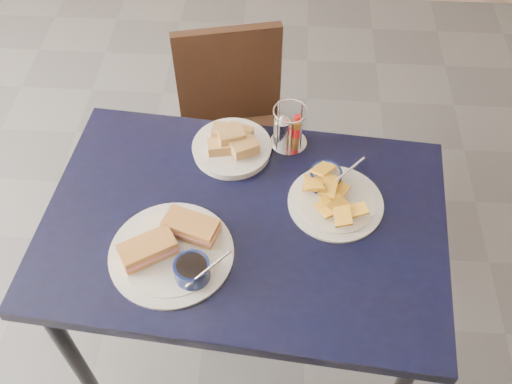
# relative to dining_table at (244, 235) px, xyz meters

# --- Properties ---
(dining_table) EXTENTS (1.14, 0.81, 0.75)m
(dining_table) POSITION_rel_dining_table_xyz_m (0.00, 0.00, 0.00)
(dining_table) COLOR black
(dining_table) RESTS_ON ground
(chair_far) EXTENTS (0.46, 0.45, 0.82)m
(chair_far) POSITION_rel_dining_table_xyz_m (-0.08, 0.65, -0.20)
(chair_far) COLOR black
(chair_far) RESTS_ON ground
(sandwich_plate) EXTENTS (0.33, 0.32, 0.12)m
(sandwich_plate) POSITION_rel_dining_table_xyz_m (-0.17, -0.12, 0.10)
(sandwich_plate) COLOR white
(sandwich_plate) RESTS_ON dining_table
(plantain_plate) EXTENTS (0.26, 0.26, 0.12)m
(plantain_plate) POSITION_rel_dining_table_xyz_m (0.24, 0.09, 0.10)
(plantain_plate) COLOR white
(plantain_plate) RESTS_ON dining_table
(bread_basket) EXTENTS (0.23, 0.23, 0.08)m
(bread_basket) POSITION_rel_dining_table_xyz_m (-0.05, 0.25, 0.10)
(bread_basket) COLOR white
(bread_basket) RESTS_ON dining_table
(condiment_caddy) EXTENTS (0.11, 0.11, 0.14)m
(condiment_caddy) POSITION_rel_dining_table_xyz_m (0.11, 0.29, 0.13)
(condiment_caddy) COLOR silver
(condiment_caddy) RESTS_ON dining_table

